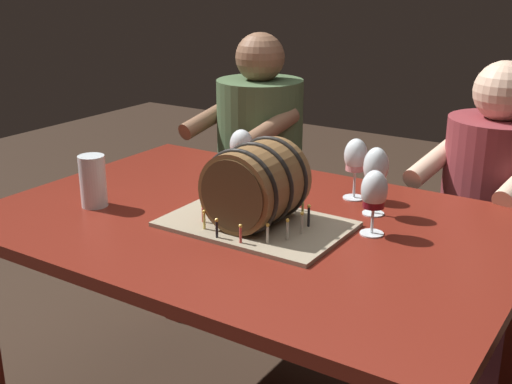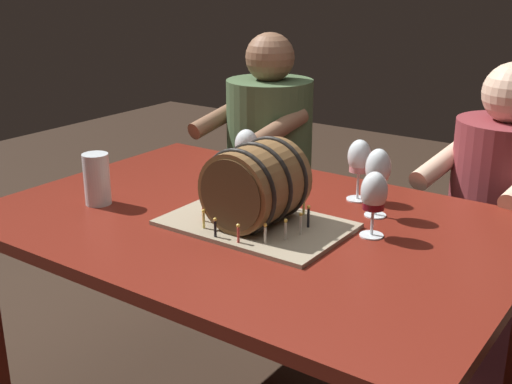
{
  "view_description": "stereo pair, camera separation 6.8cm",
  "coord_description": "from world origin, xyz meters",
  "px_view_note": "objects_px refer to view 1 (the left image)",
  "views": [
    {
      "loc": [
        0.95,
        -1.44,
        1.43
      ],
      "look_at": [
        0.04,
        -0.04,
        0.85
      ],
      "focal_mm": 45.56,
      "sensor_mm": 36.0,
      "label": 1
    },
    {
      "loc": [
        1.01,
        -1.4,
        1.43
      ],
      "look_at": [
        0.04,
        -0.04,
        0.85
      ],
      "focal_mm": 45.56,
      "sensor_mm": 36.0,
      "label": 2
    }
  ],
  "objects_px": {
    "wine_glass_amber": "(241,146)",
    "person_seated_left": "(259,181)",
    "wine_glass_red": "(374,193)",
    "barrel_cake": "(256,190)",
    "dining_table": "(251,249)",
    "person_seated_right": "(486,234)",
    "wine_glass_empty": "(376,168)",
    "wine_glass_rose": "(356,158)",
    "beer_pint": "(93,183)"
  },
  "relations": [
    {
      "from": "beer_pint",
      "to": "person_seated_left",
      "type": "xyz_separation_m",
      "value": [
        -0.03,
        0.96,
        -0.26
      ]
    },
    {
      "from": "wine_glass_rose",
      "to": "wine_glass_empty",
      "type": "relative_size",
      "value": 0.95
    },
    {
      "from": "wine_glass_rose",
      "to": "person_seated_right",
      "type": "distance_m",
      "value": 0.67
    },
    {
      "from": "dining_table",
      "to": "wine_glass_amber",
      "type": "height_order",
      "value": "wine_glass_amber"
    },
    {
      "from": "wine_glass_amber",
      "to": "person_seated_left",
      "type": "xyz_separation_m",
      "value": [
        -0.26,
        0.52,
        -0.31
      ]
    },
    {
      "from": "wine_glass_rose",
      "to": "beer_pint",
      "type": "xyz_separation_m",
      "value": [
        -0.62,
        -0.48,
        -0.06
      ]
    },
    {
      "from": "wine_glass_rose",
      "to": "wine_glass_red",
      "type": "height_order",
      "value": "wine_glass_rose"
    },
    {
      "from": "person_seated_left",
      "to": "person_seated_right",
      "type": "xyz_separation_m",
      "value": [
        0.96,
        -0.0,
        -0.03
      ]
    },
    {
      "from": "beer_pint",
      "to": "person_seated_left",
      "type": "distance_m",
      "value": 1.0
    },
    {
      "from": "barrel_cake",
      "to": "person_seated_left",
      "type": "bearing_deg",
      "value": 122.07
    },
    {
      "from": "dining_table",
      "to": "wine_glass_rose",
      "type": "distance_m",
      "value": 0.43
    },
    {
      "from": "dining_table",
      "to": "wine_glass_red",
      "type": "xyz_separation_m",
      "value": [
        0.34,
        0.08,
        0.21
      ]
    },
    {
      "from": "person_seated_left",
      "to": "wine_glass_empty",
      "type": "bearing_deg",
      "value": -37.02
    },
    {
      "from": "wine_glass_rose",
      "to": "barrel_cake",
      "type": "bearing_deg",
      "value": -109.92
    },
    {
      "from": "wine_glass_rose",
      "to": "wine_glass_red",
      "type": "distance_m",
      "value": 0.29
    },
    {
      "from": "wine_glass_red",
      "to": "wine_glass_amber",
      "type": "relative_size",
      "value": 1.01
    },
    {
      "from": "beer_pint",
      "to": "person_seated_left",
      "type": "bearing_deg",
      "value": 91.68
    },
    {
      "from": "dining_table",
      "to": "person_seated_left",
      "type": "relative_size",
      "value": 1.25
    },
    {
      "from": "wine_glass_amber",
      "to": "wine_glass_red",
      "type": "bearing_deg",
      "value": -19.06
    },
    {
      "from": "wine_glass_empty",
      "to": "person_seated_left",
      "type": "bearing_deg",
      "value": 142.98
    },
    {
      "from": "person_seated_right",
      "to": "wine_glass_rose",
      "type": "bearing_deg",
      "value": -122.63
    },
    {
      "from": "dining_table",
      "to": "person_seated_right",
      "type": "xyz_separation_m",
      "value": [
        0.48,
        0.79,
        -0.12
      ]
    },
    {
      "from": "dining_table",
      "to": "wine_glass_amber",
      "type": "bearing_deg",
      "value": 128.61
    },
    {
      "from": "person_seated_left",
      "to": "beer_pint",
      "type": "bearing_deg",
      "value": -88.32
    },
    {
      "from": "wine_glass_rose",
      "to": "person_seated_left",
      "type": "height_order",
      "value": "person_seated_left"
    },
    {
      "from": "wine_glass_rose",
      "to": "beer_pint",
      "type": "distance_m",
      "value": 0.79
    },
    {
      "from": "wine_glass_amber",
      "to": "wine_glass_empty",
      "type": "bearing_deg",
      "value": -5.47
    },
    {
      "from": "dining_table",
      "to": "wine_glass_empty",
      "type": "xyz_separation_m",
      "value": [
        0.28,
        0.22,
        0.24
      ]
    },
    {
      "from": "wine_glass_red",
      "to": "beer_pint",
      "type": "xyz_separation_m",
      "value": [
        -0.79,
        -0.25,
        -0.05
      ]
    },
    {
      "from": "dining_table",
      "to": "wine_glass_red",
      "type": "bearing_deg",
      "value": 13.3
    },
    {
      "from": "wine_glass_empty",
      "to": "wine_glass_amber",
      "type": "bearing_deg",
      "value": 174.53
    },
    {
      "from": "barrel_cake",
      "to": "wine_glass_rose",
      "type": "xyz_separation_m",
      "value": [
        0.13,
        0.36,
        0.02
      ]
    },
    {
      "from": "person_seated_left",
      "to": "barrel_cake",
      "type": "bearing_deg",
      "value": -57.93
    },
    {
      "from": "person_seated_left",
      "to": "wine_glass_amber",
      "type": "bearing_deg",
      "value": -63.23
    },
    {
      "from": "dining_table",
      "to": "person_seated_right",
      "type": "distance_m",
      "value": 0.94
    },
    {
      "from": "wine_glass_amber",
      "to": "person_seated_right",
      "type": "bearing_deg",
      "value": 37.07
    },
    {
      "from": "wine_glass_red",
      "to": "wine_glass_amber",
      "type": "height_order",
      "value": "wine_glass_red"
    },
    {
      "from": "barrel_cake",
      "to": "wine_glass_empty",
      "type": "height_order",
      "value": "barrel_cake"
    },
    {
      "from": "barrel_cake",
      "to": "wine_glass_red",
      "type": "xyz_separation_m",
      "value": [
        0.29,
        0.12,
        0.01
      ]
    },
    {
      "from": "wine_glass_red",
      "to": "beer_pint",
      "type": "distance_m",
      "value": 0.83
    },
    {
      "from": "barrel_cake",
      "to": "wine_glass_red",
      "type": "relative_size",
      "value": 2.77
    },
    {
      "from": "barrel_cake",
      "to": "wine_glass_empty",
      "type": "bearing_deg",
      "value": 48.31
    },
    {
      "from": "person_seated_right",
      "to": "dining_table",
      "type": "bearing_deg",
      "value": -121.1
    },
    {
      "from": "wine_glass_red",
      "to": "person_seated_right",
      "type": "distance_m",
      "value": 0.8
    },
    {
      "from": "wine_glass_rose",
      "to": "person_seated_left",
      "type": "bearing_deg",
      "value": 143.82
    },
    {
      "from": "barrel_cake",
      "to": "wine_glass_rose",
      "type": "distance_m",
      "value": 0.38
    },
    {
      "from": "barrel_cake",
      "to": "wine_glass_empty",
      "type": "distance_m",
      "value": 0.35
    },
    {
      "from": "beer_pint",
      "to": "wine_glass_red",
      "type": "bearing_deg",
      "value": 17.42
    },
    {
      "from": "wine_glass_amber",
      "to": "person_seated_left",
      "type": "relative_size",
      "value": 0.15
    },
    {
      "from": "wine_glass_amber",
      "to": "beer_pint",
      "type": "relative_size",
      "value": 1.14
    }
  ]
}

